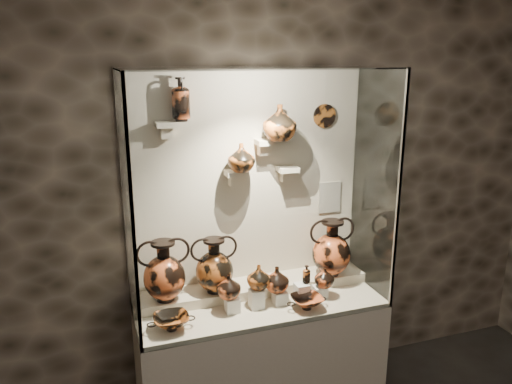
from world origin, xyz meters
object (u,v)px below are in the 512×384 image
kylix_right (307,301)px  lekythos_small (306,273)px  jug_a (229,286)px  jug_c (277,279)px  jug_e (324,277)px  kylix_left (171,321)px  amphora_mid (214,265)px  lekythos_tall (181,96)px  amphora_right (331,248)px  ovoid_vase_a (241,157)px  ovoid_vase_b (280,123)px  jug_b (259,277)px  amphora_left (164,271)px

kylix_right → lekythos_small: bearing=53.6°
jug_a → jug_c: 0.34m
jug_a → jug_e: (0.68, -0.02, -0.03)m
jug_c → kylix_left: jug_c is taller
amphora_mid → lekythos_tall: bearing=136.5°
amphora_right → kylix_right: amphora_right is taller
amphora_right → lekythos_tall: bearing=-162.3°
jug_c → kylix_right: jug_c is taller
lekythos_tall → ovoid_vase_a: bearing=3.9°
lekythos_tall → ovoid_vase_b: bearing=3.6°
amphora_right → ovoid_vase_b: bearing=-164.1°
jug_a → ovoid_vase_b: bearing=35.8°
kylix_left → ovoid_vase_a: 1.14m
kylix_right → ovoid_vase_a: size_ratio=1.40×
jug_c → lekythos_tall: (-0.56, 0.26, 1.21)m
jug_a → lekythos_small: 0.56m
jug_b → jug_c: 0.13m
amphora_left → kylix_right: amphora_left is taller
jug_a → ovoid_vase_b: (0.43, 0.22, 1.02)m
amphora_right → jug_a: bearing=-145.3°
ovoid_vase_a → kylix_right: bearing=-28.7°
jug_c → ovoid_vase_a: ovoid_vase_a is taller
amphora_right → lekythos_tall: lekythos_tall is taller
jug_b → jug_c: bearing=10.2°
jug_b → jug_c: (0.13, -0.00, -0.04)m
jug_b → jug_e: jug_b is taller
jug_a → kylix_left: jug_a is taller
amphora_left → ovoid_vase_b: (0.82, 0.05, 0.93)m
jug_b → jug_e: 0.48m
lekythos_small → kylix_left: size_ratio=0.52×
lekythos_small → jug_a: bearing=-176.6°
amphora_mid → jug_c: amphora_mid is taller
amphora_mid → amphora_left: bearing=167.5°
amphora_mid → jug_a: size_ratio=2.30×
jug_b → lekythos_tall: lekythos_tall is taller
amphora_right → jug_c: bearing=-138.7°
amphora_mid → kylix_right: amphora_mid is taller
jug_c → jug_e: (0.34, -0.03, -0.03)m
jug_a → jug_e: size_ratio=1.15×
amphora_left → jug_a: bearing=-14.4°
jug_e → lekythos_tall: (-0.90, 0.29, 1.24)m
kylix_left → amphora_left: bearing=69.8°
jug_c → ovoid_vase_a: bearing=147.5°
lekythos_tall → amphora_mid: bearing=-20.6°
amphora_right → jug_c: amphora_right is taller
ovoid_vase_b → amphora_mid: bearing=-157.4°
jug_e → ovoid_vase_a: size_ratio=0.76×
kylix_right → ovoid_vase_a: (-0.33, 0.37, 0.93)m
jug_a → lekythos_small: (0.56, -0.00, 0.01)m
amphora_mid → kylix_right: size_ratio=1.44×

